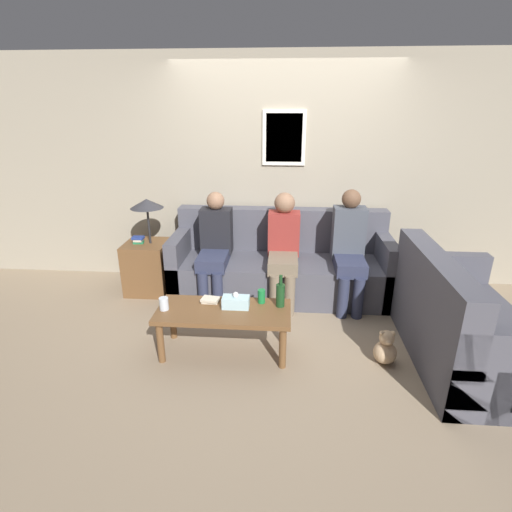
{
  "coord_description": "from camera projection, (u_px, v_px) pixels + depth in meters",
  "views": [
    {
      "loc": [
        0.04,
        -3.7,
        2.05
      ],
      "look_at": [
        -0.23,
        -0.13,
        0.69
      ],
      "focal_mm": 28.0,
      "sensor_mm": 36.0,
      "label": 1
    }
  ],
  "objects": [
    {
      "name": "couch_main",
      "position": [
        281.0,
        266.0,
        4.55
      ],
      "size": [
        2.4,
        0.85,
        0.93
      ],
      "color": "#4C4C56",
      "rests_on": "ground_plane"
    },
    {
      "name": "person_right",
      "position": [
        349.0,
        246.0,
        4.2
      ],
      "size": [
        0.34,
        0.63,
        1.23
      ],
      "color": "#2D334C",
      "rests_on": "ground_plane"
    },
    {
      "name": "wine_bottle",
      "position": [
        280.0,
        295.0,
        3.42
      ],
      "size": [
        0.08,
        0.08,
        0.29
      ],
      "color": "#19421E",
      "rests_on": "coffee_table"
    },
    {
      "name": "soda_can",
      "position": [
        261.0,
        296.0,
        3.49
      ],
      "size": [
        0.07,
        0.07,
        0.12
      ],
      "color": "#197A38",
      "rests_on": "coffee_table"
    },
    {
      "name": "person_left",
      "position": [
        215.0,
        244.0,
        4.34
      ],
      "size": [
        0.34,
        0.66,
        1.17
      ],
      "color": "#2D334C",
      "rests_on": "ground_plane"
    },
    {
      "name": "couch_side",
      "position": [
        461.0,
        326.0,
        3.32
      ],
      "size": [
        0.85,
        1.54,
        0.93
      ],
      "rotation": [
        0.0,
        0.0,
        1.57
      ],
      "color": "#4C4C56",
      "rests_on": "ground_plane"
    },
    {
      "name": "ground_plane",
      "position": [
        279.0,
        313.0,
        4.18
      ],
      "size": [
        16.0,
        16.0,
        0.0
      ],
      "primitive_type": "plane",
      "color": "gray"
    },
    {
      "name": "coffee_table",
      "position": [
        224.0,
        316.0,
        3.41
      ],
      "size": [
        1.14,
        0.5,
        0.42
      ],
      "color": "brown",
      "rests_on": "ground_plane"
    },
    {
      "name": "drinking_glass",
      "position": [
        164.0,
        304.0,
        3.38
      ],
      "size": [
        0.08,
        0.08,
        0.11
      ],
      "color": "silver",
      "rests_on": "coffee_table"
    },
    {
      "name": "person_middle",
      "position": [
        283.0,
        245.0,
        4.28
      ],
      "size": [
        0.34,
        0.66,
        1.18
      ],
      "color": "#756651",
      "rests_on": "ground_plane"
    },
    {
      "name": "teddy_bear",
      "position": [
        385.0,
        349.0,
        3.34
      ],
      "size": [
        0.19,
        0.19,
        0.31
      ],
      "color": "tan",
      "rests_on": "ground_plane"
    },
    {
      "name": "side_table_with_lamp",
      "position": [
        148.0,
        261.0,
        4.57
      ],
      "size": [
        0.47,
        0.47,
        1.09
      ],
      "color": "brown",
      "rests_on": "ground_plane"
    },
    {
      "name": "tissue_box",
      "position": [
        236.0,
        302.0,
        3.41
      ],
      "size": [
        0.23,
        0.12,
        0.15
      ],
      "color": "silver",
      "rests_on": "coffee_table"
    },
    {
      "name": "wall_back",
      "position": [
        283.0,
        173.0,
        4.61
      ],
      "size": [
        9.0,
        0.08,
        2.6
      ],
      "color": "#9E937F",
      "rests_on": "ground_plane"
    },
    {
      "name": "book_stack",
      "position": [
        210.0,
        300.0,
        3.51
      ],
      "size": [
        0.17,
        0.13,
        0.04
      ],
      "color": "beige",
      "rests_on": "coffee_table"
    }
  ]
}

